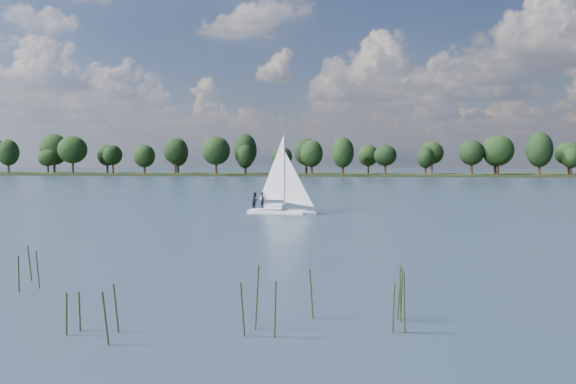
% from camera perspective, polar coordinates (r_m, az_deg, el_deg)
% --- Properties ---
extents(ground, '(700.00, 700.00, 0.00)m').
position_cam_1_polar(ground, '(132.28, 8.46, 0.31)').
color(ground, '#233342').
rests_on(ground, ground).
extents(far_shore, '(660.00, 40.00, 1.50)m').
position_cam_1_polar(far_shore, '(244.22, 8.66, 1.45)').
color(far_shore, black).
rests_on(far_shore, ground).
extents(sailboat, '(7.17, 3.16, 9.12)m').
position_cam_1_polar(sailboat, '(69.17, -0.91, 0.17)').
color(sailboat, white).
rests_on(sailboat, ground).
extents(treeline, '(562.56, 73.97, 17.79)m').
position_cam_1_polar(treeline, '(240.09, 8.68, 3.38)').
color(treeline, black).
rests_on(treeline, ground).
extents(reeds, '(57.90, 11.02, 2.08)m').
position_cam_1_polar(reeds, '(23.05, -3.01, -9.44)').
color(reeds, '#283316').
rests_on(reeds, ground).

